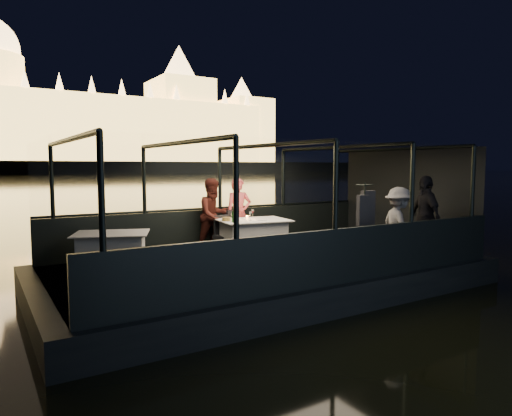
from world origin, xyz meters
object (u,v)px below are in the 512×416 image
passenger_dark (425,217)px  chair_port_left (225,233)px  person_woman_coral (239,216)px  passenger_stripe (399,220)px  dining_table_aft (112,249)px  wine_bottle (233,215)px  person_man_maroon (214,218)px  chair_port_right (237,231)px  coat_stand (364,220)px  dining_table_central (253,237)px

passenger_dark → chair_port_left: bearing=-104.8°
person_woman_coral → passenger_stripe: 3.56m
dining_table_aft → wine_bottle: (2.34, -0.35, 0.53)m
chair_port_left → person_man_maroon: (-0.07, 0.39, 0.30)m
dining_table_aft → person_man_maroon: bearing=16.1°
chair_port_right → person_man_maroon: size_ratio=0.55×
chair_port_right → coat_stand: bearing=-91.5°
passenger_dark → passenger_stripe: bearing=-59.9°
dining_table_central → person_woman_coral: bearing=82.4°
person_man_maroon → chair_port_right: bearing=-30.0°
chair_port_left → coat_stand: bearing=-70.6°
coat_stand → passenger_stripe: coat_stand is taller
dining_table_central → dining_table_aft: (-2.94, 0.14, 0.00)m
person_woman_coral → person_man_maroon: size_ratio=1.00×
passenger_dark → wine_bottle: size_ratio=5.89×
passenger_stripe → chair_port_left: bearing=64.5°
wine_bottle → dining_table_central: bearing=19.3°
chair_port_right → coat_stand: (1.12, -2.81, 0.45)m
dining_table_aft → passenger_dark: (5.84, -2.22, 0.47)m
dining_table_central → chair_port_left: chair_port_left is taller
dining_table_aft → person_man_maroon: size_ratio=0.80×
dining_table_aft → chair_port_left: chair_port_left is taller
dining_table_central → passenger_dark: (2.90, -2.08, 0.47)m
coat_stand → person_man_maroon: coat_stand is taller
chair_port_right → person_man_maroon: (-0.49, 0.19, 0.30)m
dining_table_aft → person_woman_coral: bearing=12.7°
dining_table_aft → coat_stand: 4.67m
person_woman_coral → wine_bottle: person_woman_coral is taller
coat_stand → passenger_dark: passenger_dark is taller
dining_table_central → person_man_maroon: (-0.52, 0.84, 0.36)m
chair_port_right → wine_bottle: (-0.57, -0.86, 0.47)m
coat_stand → person_man_maroon: 3.41m
chair_port_left → passenger_stripe: passenger_stripe is taller
dining_table_aft → chair_port_right: 2.95m
person_man_maroon → dining_table_aft: bearing=-173.1°
dining_table_central → chair_port_right: (-0.03, 0.65, 0.06)m
passenger_stripe → passenger_dark: bearing=-59.9°
chair_port_right → passenger_stripe: (1.99, -2.86, 0.40)m
chair_port_left → wine_bottle: size_ratio=2.82×
passenger_dark → dining_table_central: bearing=-103.4°
dining_table_central → person_man_maroon: size_ratio=0.89×
person_woman_coral → passenger_stripe: (1.85, -3.04, 0.10)m
dining_table_central → chair_port_right: size_ratio=1.61×
chair_port_left → chair_port_right: chair_port_right is taller
coat_stand → passenger_stripe: (0.88, -0.05, -0.05)m
coat_stand → person_woman_coral: size_ratio=0.98×
chair_port_right → coat_stand: 3.06m
chair_port_left → passenger_stripe: bearing=-58.9°
chair_port_right → person_woman_coral: bearing=27.8°
dining_table_aft → person_woman_coral: person_woman_coral is taller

